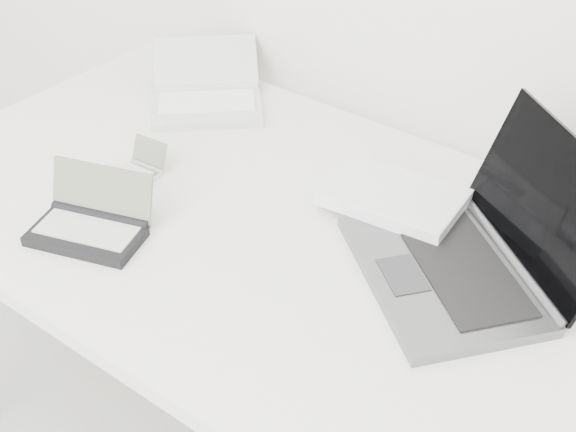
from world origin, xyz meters
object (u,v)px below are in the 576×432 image
Objects in this scene: laptop_large at (449,236)px; netbook_open_white at (207,95)px; desk at (316,262)px; palmtop_charcoal at (91,224)px.

netbook_open_white is at bearing -154.77° from laptop_large.
palmtop_charcoal is at bearing -145.09° from desk.
netbook_open_white is at bearing 90.86° from palmtop_charcoal.
laptop_large is 2.43× the size of palmtop_charcoal.
palmtop_charcoal is (-0.50, -0.32, -0.02)m from laptop_large.
palmtop_charcoal reaches higher than netbook_open_white.
desk is 7.31× the size of palmtop_charcoal.
laptop_large reaches higher than netbook_open_white.
laptop_large is 0.59m from palmtop_charcoal.
desk is 3.00× the size of laptop_large.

